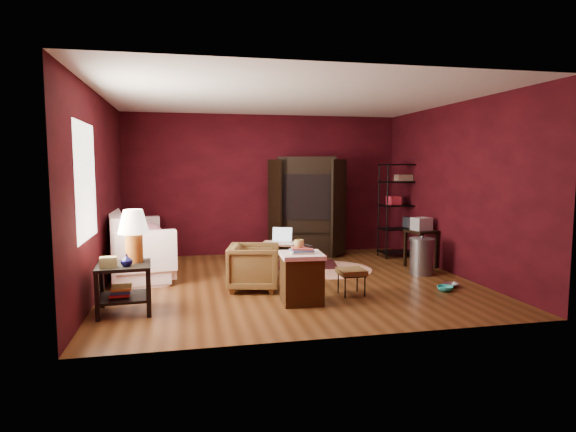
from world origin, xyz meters
The scene contains 18 objects.
room centered at (-0.04, -0.01, 1.40)m, with size 5.54×5.04×2.84m.
sofa centered at (-2.38, 1.04, 0.42)m, with size 2.15×0.63×0.84m, color white.
armchair centered at (-0.62, -0.36, 0.36)m, with size 0.71×0.66×0.73m, color black.
pet_bowl_steel centered at (2.24, -0.83, 0.12)m, with size 0.23×0.06×0.23m, color #B0B2B7.
pet_bowl_turquoise centered at (2.04, -1.02, 0.11)m, with size 0.23×0.07×0.23m, color #28BBB6.
vase centered at (-2.26, -1.26, 0.67)m, with size 0.14×0.15×0.14m, color #0C0C3D.
mug centered at (-0.14, -1.15, 0.80)m, with size 0.13×0.10×0.13m, color #EDD874.
side_table centered at (-2.26, -1.06, 0.75)m, with size 0.67×0.67×1.25m.
sofa_cushions centered at (-2.39, 1.05, 0.46)m, with size 1.26×2.37×0.95m.
hamper centered at (-0.11, -1.17, 0.34)m, with size 0.56×0.56×0.76m.
footstool centered at (0.66, -0.93, 0.31)m, with size 0.36×0.36×0.36m.
rug_round centered at (0.83, 0.68, 0.01)m, with size 1.60×1.60×0.01m.
rug_oriental centered at (0.44, 1.17, 0.02)m, with size 1.42×1.08×0.01m.
laptop_desk centered at (-0.04, 0.57, 0.47)m, with size 0.72×0.63×0.76m.
tv_armoire centered at (0.79, 2.11, 1.02)m, with size 1.48×1.07×1.96m.
wire_shelving centered at (2.59, 1.55, 1.00)m, with size 0.91×0.44×1.83m.
small_stand centered at (2.47, 0.55, 0.66)m, with size 0.54×0.54×0.88m.
trash_can centered at (2.20, 0.02, 0.31)m, with size 0.54×0.54×0.65m.
Camera 1 is at (-1.56, -7.14, 1.79)m, focal length 30.00 mm.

